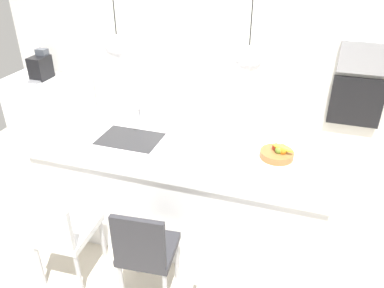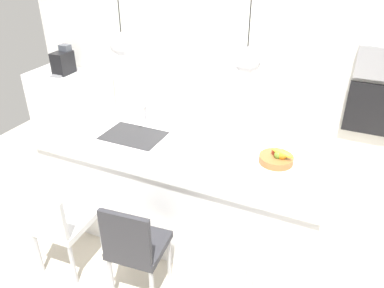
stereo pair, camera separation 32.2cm
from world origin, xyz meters
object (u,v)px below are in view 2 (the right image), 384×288
at_px(chair_middle, 135,246).
at_px(fruit_bowl, 277,158).
at_px(chair_far, 218,276).
at_px(coffee_machine, 63,62).
at_px(oven, 373,109).
at_px(chair_near, 61,222).

bearing_deg(chair_middle, fruit_bowl, 48.88).
xyz_separation_m(chair_middle, chair_far, (0.68, -0.00, -0.01)).
bearing_deg(fruit_bowl, chair_far, -98.63).
bearing_deg(fruit_bowl, coffee_machine, 159.81).
relative_size(coffee_machine, chair_far, 0.42).
height_order(coffee_machine, chair_middle, coffee_machine).
distance_m(coffee_machine, oven, 3.96).
bearing_deg(oven, coffee_machine, -175.70).
bearing_deg(chair_middle, coffee_machine, 138.79).
bearing_deg(coffee_machine, chair_middle, -41.21).
xyz_separation_m(coffee_machine, chair_far, (3.12, -2.14, -0.53)).
bearing_deg(chair_near, chair_middle, -0.03).
height_order(fruit_bowl, chair_far, fruit_bowl).
xyz_separation_m(chair_near, chair_middle, (0.73, -0.00, 0.03)).
xyz_separation_m(oven, chair_middle, (-1.51, -2.44, -0.42)).
relative_size(oven, chair_far, 0.63).
bearing_deg(chair_far, fruit_bowl, 81.37).
bearing_deg(oven, fruit_bowl, -114.70).
distance_m(fruit_bowl, coffee_machine, 3.48).
bearing_deg(chair_middle, chair_far, -0.16).
height_order(oven, chair_far, oven).
bearing_deg(chair_near, chair_far, -0.09).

